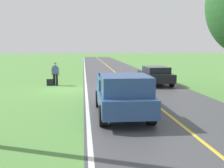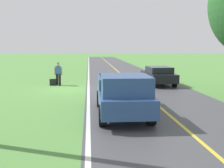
{
  "view_description": "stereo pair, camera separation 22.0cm",
  "coord_description": "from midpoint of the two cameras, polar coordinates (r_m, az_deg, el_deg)",
  "views": [
    {
      "loc": [
        -1.2,
        18.67,
        2.92
      ],
      "look_at": [
        -2.31,
        8.11,
        1.47
      ],
      "focal_mm": 43.96,
      "sensor_mm": 36.0,
      "label": 1
    },
    {
      "loc": [
        -1.42,
        18.7,
        2.92
      ],
      "look_at": [
        -2.31,
        8.11,
        1.47
      ],
      "focal_mm": 43.96,
      "sensor_mm": 36.0,
      "label": 2
    }
  ],
  "objects": [
    {
      "name": "lane_centre_line",
      "position": [
        19.24,
        4.65,
        -0.96
      ],
      "size": [
        0.14,
        117.6,
        0.0
      ],
      "primitive_type": "cube",
      "color": "gold",
      "rests_on": "ground"
    },
    {
      "name": "hitchhiker_walking",
      "position": [
        21.16,
        -12.01,
        2.35
      ],
      "size": [
        0.62,
        0.51,
        1.75
      ],
      "color": "black",
      "rests_on": "ground"
    },
    {
      "name": "suitcase_carried",
      "position": [
        21.2,
        -13.1,
        0.34
      ],
      "size": [
        0.46,
        0.21,
        0.5
      ],
      "primitive_type": "cube",
      "rotation": [
        0.0,
        0.0,
        1.59
      ],
      "color": "black",
      "rests_on": "ground"
    },
    {
      "name": "ground_plane",
      "position": [
        18.96,
        -9.88,
        -1.19
      ],
      "size": [
        200.0,
        200.0,
        0.0
      ],
      "primitive_type": "plane",
      "color": "#568E42"
    },
    {
      "name": "road_surface",
      "position": [
        19.24,
        4.65,
        -0.97
      ],
      "size": [
        7.3,
        120.0,
        0.0
      ],
      "primitive_type": "cube",
      "color": "#47474C",
      "rests_on": "ground"
    },
    {
      "name": "lane_edge_line",
      "position": [
        18.91,
        -5.75,
        -1.12
      ],
      "size": [
        0.16,
        117.6,
        0.0
      ],
      "primitive_type": "cube",
      "color": "silver",
      "rests_on": "ground"
    },
    {
      "name": "pickup_truck_passing",
      "position": [
        11.53,
        1.63,
        -1.98
      ],
      "size": [
        2.13,
        5.42,
        1.82
      ],
      "color": "#2D4C84",
      "rests_on": "ground"
    },
    {
      "name": "sedan_near_oncoming",
      "position": [
        21.42,
        8.73,
        1.89
      ],
      "size": [
        1.98,
        4.43,
        1.41
      ],
      "color": "black",
      "rests_on": "ground"
    }
  ]
}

